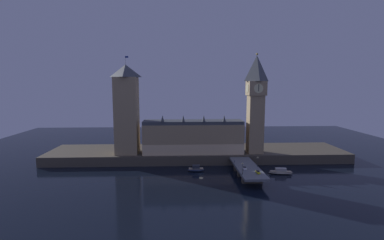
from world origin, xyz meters
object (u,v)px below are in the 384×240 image
pedestrian_near_rail (242,172)px  street_lamp_mid (258,160)px  car_northbound_trail (244,168)px  pedestrian_far_rail (235,161)px  car_southbound_lead (258,172)px  boat_upstream (196,169)px  clock_tower (256,101)px  street_lamp_near (242,167)px  boat_downstream (281,172)px  victoria_tower (127,109)px

pedestrian_near_rail → street_lamp_mid: 18.45m
car_northbound_trail → street_lamp_mid: size_ratio=0.72×
car_northbound_trail → pedestrian_near_rail: 8.55m
car_northbound_trail → pedestrian_far_rail: size_ratio=2.44×
car_southbound_lead → pedestrian_far_rail: size_ratio=2.59×
boat_upstream → pedestrian_near_rail: bearing=-44.1°
clock_tower → pedestrian_near_rail: clock_tower is taller
boat_upstream → clock_tower: bearing=25.9°
street_lamp_near → boat_upstream: bearing=133.9°
boat_downstream → street_lamp_near: bearing=-148.2°
pedestrian_far_rail → boat_upstream: bearing=176.2°
street_lamp_mid → boat_downstream: street_lamp_mid is taller
street_lamp_mid → boat_downstream: bearing=10.4°
car_northbound_trail → street_lamp_mid: (9.35, 5.42, 3.08)m
victoria_tower → street_lamp_mid: size_ratio=11.25×
street_lamp_mid → boat_upstream: street_lamp_mid is taller
car_southbound_lead → street_lamp_mid: 13.54m
car_southbound_lead → pedestrian_far_rail: (-8.95, 21.62, 0.34)m
car_northbound_trail → boat_downstream: car_northbound_trail is taller
pedestrian_far_rail → street_lamp_near: bearing=-91.0°
street_lamp_mid → boat_upstream: (-37.06, 10.54, -8.23)m
pedestrian_near_rail → street_lamp_near: 3.54m
clock_tower → boat_upstream: (-43.51, -21.17, -42.71)m
victoria_tower → pedestrian_near_rail: bearing=-33.3°
car_northbound_trail → boat_upstream: (-27.71, 15.96, -5.16)m
pedestrian_far_rail → street_lamp_mid: (12.34, -8.91, 2.87)m
street_lamp_near → street_lamp_mid: bearing=49.1°
street_lamp_near → boat_upstream: street_lamp_near is taller
car_southbound_lead → boat_downstream: car_southbound_lead is taller
pedestrian_far_rail → street_lamp_near: 23.86m
boat_upstream → boat_downstream: size_ratio=0.70×
street_lamp_mid → boat_upstream: size_ratio=0.58×
pedestrian_near_rail → car_southbound_lead: bearing=4.6°
car_northbound_trail → street_lamp_near: (-3.38, -9.30, 3.50)m
pedestrian_far_rail → boat_downstream: size_ratio=0.12×
car_southbound_lead → pedestrian_far_rail: 23.40m
clock_tower → victoria_tower: bearing=178.4°
street_lamp_near → car_northbound_trail: bearing=70.0°
street_lamp_near → boat_upstream: (-24.32, 25.26, -8.66)m
clock_tower → car_northbound_trail: (-15.81, -37.13, -37.55)m
car_southbound_lead → pedestrian_far_rail: bearing=112.5°
victoria_tower → street_lamp_near: bearing=-34.2°
pedestrian_near_rail → boat_upstream: size_ratio=0.17×
car_northbound_trail → boat_downstream: bearing=18.3°
car_southbound_lead → pedestrian_near_rail: size_ratio=2.53×
street_lamp_mid → clock_tower: bearing=78.5°
pedestrian_far_rail → clock_tower: bearing=50.5°
car_northbound_trail → street_lamp_near: size_ratio=0.65×
victoria_tower → boat_upstream: (47.79, -23.73, -36.82)m
victoria_tower → car_southbound_lead: victoria_tower is taller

